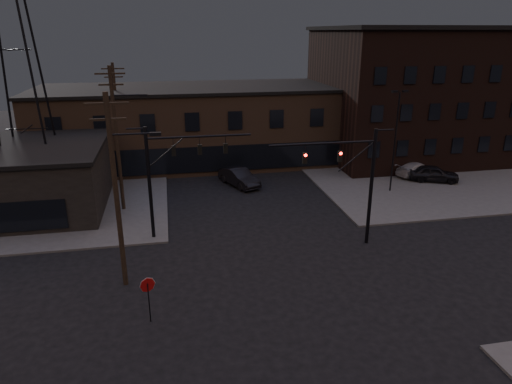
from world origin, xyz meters
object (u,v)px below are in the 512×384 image
(parked_car_lot_a, at_px, (434,173))
(car_crossing, at_px, (239,177))
(stop_sign, at_px, (148,290))
(traffic_signal_near, at_px, (356,176))
(traffic_signal_far, at_px, (168,170))
(parked_car_lot_b, at_px, (417,169))

(parked_car_lot_a, height_order, car_crossing, parked_car_lot_a)
(stop_sign, xyz_separation_m, parked_car_lot_a, (26.36, 17.75, -0.91))
(traffic_signal_near, relative_size, traffic_signal_far, 1.00)
(parked_car_lot_b, bearing_deg, parked_car_lot_a, -177.90)
(traffic_signal_near, height_order, traffic_signal_far, same)
(traffic_signal_near, distance_m, stop_sign, 15.17)
(traffic_signal_near, bearing_deg, car_crossing, 111.70)
(traffic_signal_far, distance_m, stop_sign, 10.55)
(parked_car_lot_b, bearing_deg, stop_sign, 109.83)
(stop_sign, bearing_deg, car_crossing, 69.21)
(traffic_signal_far, relative_size, stop_sign, 3.23)
(traffic_signal_near, xyz_separation_m, stop_sign, (-13.36, -6.49, -3.09))
(traffic_signal_far, xyz_separation_m, parked_car_lot_b, (24.41, 9.63, -4.18))
(stop_sign, xyz_separation_m, parked_car_lot_b, (25.70, 19.62, -1.01))
(car_crossing, bearing_deg, parked_car_lot_a, -32.35)
(parked_car_lot_b, bearing_deg, traffic_signal_near, 119.26)
(car_crossing, bearing_deg, traffic_signal_near, -92.25)
(parked_car_lot_a, bearing_deg, car_crossing, 103.47)
(parked_car_lot_b, distance_m, car_crossing, 17.94)
(traffic_signal_near, height_order, parked_car_lot_b, traffic_signal_near)
(traffic_signal_far, height_order, parked_car_lot_a, traffic_signal_far)
(traffic_signal_far, bearing_deg, parked_car_lot_a, 17.21)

